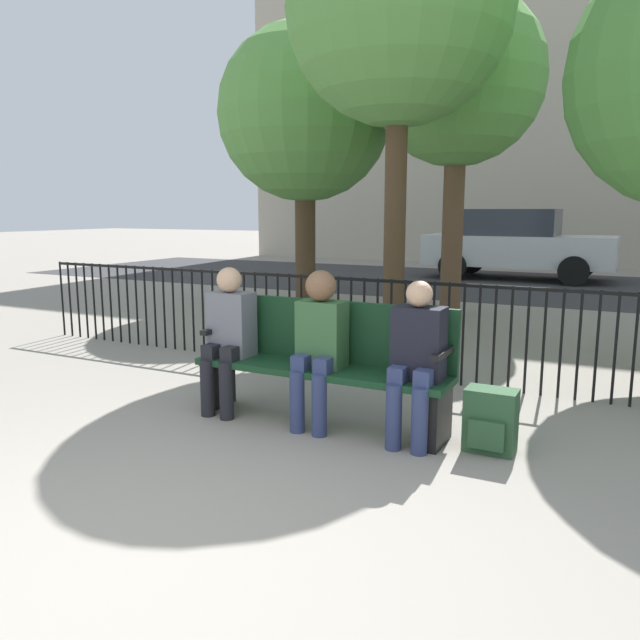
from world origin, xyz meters
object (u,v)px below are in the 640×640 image
Objects in this scene: seated_person_2 at (416,355)px; backpack at (490,421)px; tree_2 at (305,114)px; seated_person_0 at (228,332)px; park_bench at (325,357)px; tree_3 at (458,81)px; seated_person_1 at (319,339)px; tree_0 at (399,11)px; parked_car_0 at (515,243)px.

seated_person_2 is 2.64× the size of backpack.
tree_2 is (-3.93, 5.70, 2.56)m from seated_person_2.
tree_2 is at bearing 112.70° from seated_person_0.
park_bench is 1.29m from backpack.
seated_person_0 reaches higher than backpack.
backpack is (0.50, 0.09, -0.42)m from seated_person_2.
park_bench is 1.75× the size of seated_person_2.
tree_2 reaches higher than park_bench.
tree_3 reaches higher than backpack.
seated_person_2 is at bearing -169.37° from backpack.
seated_person_1 is at bearing -60.78° from tree_2.
tree_0 is 3.53m from tree_2.
backpack is (2.04, 0.09, -0.44)m from seated_person_0.
park_bench is 0.47× the size of parked_car_0.
tree_0 is at bearing 112.81° from seated_person_2.
parked_car_0 reaches higher than park_bench.
parked_car_0 reaches higher than backpack.
seated_person_0 is 4.63m from tree_0.
seated_person_1 is (0.02, -0.13, 0.16)m from park_bench.
seated_person_2 is 0.27× the size of parked_car_0.
tree_2 is at bearing -116.02° from parked_car_0.
park_bench is 4.69m from tree_0.
seated_person_0 is 0.25× the size of tree_3.
tree_2 reaches higher than seated_person_1.
tree_3 is at bearing 102.91° from seated_person_2.
seated_person_2 is 4.85m from tree_0.
seated_person_2 is 0.22× the size of tree_0.
parked_car_0 is at bearing 99.28° from backpack.
parked_car_0 reaches higher than seated_person_1.
park_bench is 0.81m from seated_person_0.
tree_2 is at bearing 124.57° from seated_person_2.
seated_person_1 is 6.01m from tree_3.
tree_3 is (-0.46, 5.18, 2.93)m from park_bench.
tree_2 reaches higher than parked_car_0.
seated_person_1 is 0.74m from seated_person_2.
seated_person_0 is 0.80m from seated_person_1.
seated_person_1 reaches higher than seated_person_0.
tree_2 is 1.00× the size of tree_3.
tree_0 reaches higher than tree_3.
seated_person_1 reaches higher than park_bench.
seated_person_0 reaches higher than seated_person_2.
seated_person_2 is 6.13m from tree_3.
seated_person_1 is 4.67m from tree_0.
backpack is 0.09× the size of tree_3.
tree_3 is at bearing 86.49° from seated_person_0.
tree_2 is at bearing 136.85° from tree_0.
backpack is (1.24, 0.09, -0.45)m from seated_person_1.
seated_person_1 is 0.22× the size of tree_0.
parked_car_0 is (-1.80, 11.00, 0.63)m from backpack.
seated_person_0 is 0.22× the size of tree_0.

